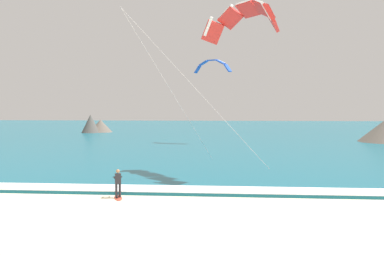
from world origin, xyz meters
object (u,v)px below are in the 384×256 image
(kitesurfer, at_px, (118,182))
(kite_distant, at_px, (212,64))
(surfboard, at_px, (118,198))
(kite_primary, at_px, (243,17))

(kitesurfer, bearing_deg, kite_distant, 81.56)
(surfboard, xyz_separation_m, kite_distant, (4.71, 31.79, 11.09))
(surfboard, relative_size, kite_primary, 0.13)
(surfboard, height_order, kite_primary, kite_primary)
(kitesurfer, distance_m, kite_primary, 14.55)
(kite_primary, height_order, kite_distant, kite_primary)
(surfboard, xyz_separation_m, kitesurfer, (-0.01, 0.02, 0.91))
(kitesurfer, height_order, kite_primary, kite_primary)
(surfboard, xyz_separation_m, kite_primary, (7.48, 6.38, 11.66))
(kite_primary, relative_size, kite_distant, 2.21)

